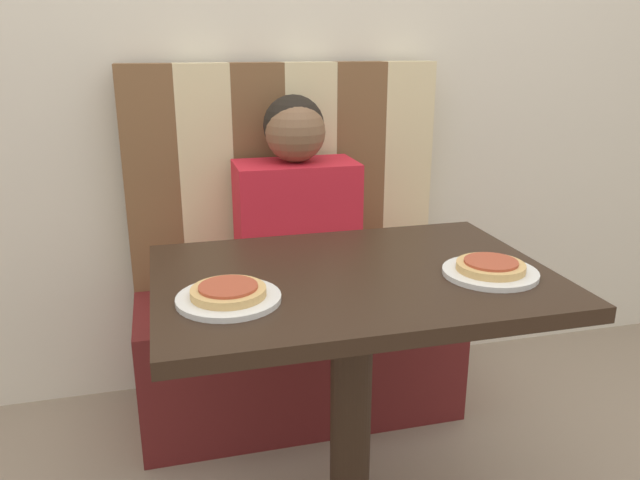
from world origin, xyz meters
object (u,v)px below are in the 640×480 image
(plate_left, at_px, (229,299))
(plate_right, at_px, (490,273))
(person, at_px, (296,203))
(pizza_right, at_px, (491,266))
(pizza_left, at_px, (228,291))

(plate_left, distance_m, plate_right, 0.58)
(person, height_order, pizza_right, person)
(pizza_left, xyz_separation_m, pizza_right, (0.58, 0.00, 0.00))
(pizza_left, bearing_deg, pizza_right, 0.00)
(plate_right, xyz_separation_m, pizza_left, (-0.58, -0.00, 0.02))
(person, xyz_separation_m, pizza_left, (-0.29, -0.69, 0.01))
(pizza_left, height_order, pizza_right, same)
(person, distance_m, pizza_left, 0.75)
(plate_left, bearing_deg, plate_right, 0.00)
(plate_right, relative_size, pizza_left, 1.39)
(plate_left, xyz_separation_m, pizza_left, (0.00, -0.00, 0.02))
(person, relative_size, pizza_left, 4.19)
(pizza_right, bearing_deg, plate_right, 90.00)
(pizza_right, bearing_deg, plate_left, 180.00)
(pizza_left, bearing_deg, person, 67.12)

